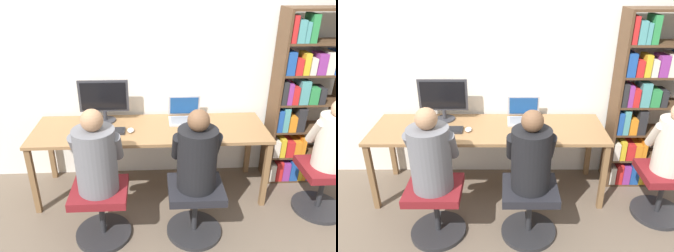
{
  "view_description": "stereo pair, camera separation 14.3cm",
  "coord_description": "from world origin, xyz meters",
  "views": [
    {
      "loc": [
        0.03,
        -2.52,
        2.11
      ],
      "look_at": [
        0.16,
        0.19,
        0.81
      ],
      "focal_mm": 35.0,
      "sensor_mm": 36.0,
      "label": 1
    },
    {
      "loc": [
        0.17,
        -2.52,
        2.11
      ],
      "look_at": [
        0.16,
        0.19,
        0.81
      ],
      "focal_mm": 35.0,
      "sensor_mm": 36.0,
      "label": 2
    }
  ],
  "objects": [
    {
      "name": "office_chair_left",
      "position": [
        -0.42,
        -0.3,
        0.29
      ],
      "size": [
        0.48,
        0.48,
        0.49
      ],
      "color": "#262628",
      "rests_on": "ground_plane"
    },
    {
      "name": "desktop_monitor",
      "position": [
        -0.45,
        0.53,
        0.95
      ],
      "size": [
        0.49,
        0.21,
        0.43
      ],
      "color": "#333338",
      "rests_on": "desk"
    },
    {
      "name": "keyboard",
      "position": [
        -0.43,
        0.26,
        0.74
      ],
      "size": [
        0.38,
        0.13,
        0.03
      ],
      "color": "#232326",
      "rests_on": "desk"
    },
    {
      "name": "office_chair_side",
      "position": [
        1.61,
        -0.05,
        0.29
      ],
      "size": [
        0.48,
        0.48,
        0.49
      ],
      "color": "#262628",
      "rests_on": "ground_plane"
    },
    {
      "name": "wall_back",
      "position": [
        0.0,
        0.74,
        1.3
      ],
      "size": [
        10.0,
        0.05,
        2.6
      ],
      "color": "white",
      "rests_on": "ground_plane"
    },
    {
      "name": "laptop",
      "position": [
        0.35,
        0.5,
        0.77
      ],
      "size": [
        0.33,
        0.27,
        0.24
      ],
      "color": "#B7B7BC",
      "rests_on": "desk"
    },
    {
      "name": "bookshelf",
      "position": [
        1.53,
        0.49,
        0.85
      ],
      "size": [
        0.7,
        0.3,
        1.81
      ],
      "color": "#513823",
      "rests_on": "ground_plane"
    },
    {
      "name": "computer_mouse_by_keyboard",
      "position": [
        -0.18,
        0.27,
        0.74
      ],
      "size": [
        0.06,
        0.09,
        0.03
      ],
      "color": "silver",
      "rests_on": "desk"
    },
    {
      "name": "office_chair_right",
      "position": [
        0.37,
        -0.3,
        0.29
      ],
      "size": [
        0.48,
        0.48,
        0.49
      ],
      "color": "#262628",
      "rests_on": "ground_plane"
    },
    {
      "name": "ground_plane",
      "position": [
        0.0,
        0.0,
        0.0
      ],
      "size": [
        14.0,
        14.0,
        0.0
      ],
      "primitive_type": "plane",
      "color": "brown"
    },
    {
      "name": "person_at_laptop",
      "position": [
        0.37,
        -0.3,
        0.79
      ],
      "size": [
        0.39,
        0.35,
        0.68
      ],
      "color": "black",
      "rests_on": "office_chair_right"
    },
    {
      "name": "person_near_shelf",
      "position": [
        1.61,
        -0.05,
        0.77
      ],
      "size": [
        0.36,
        0.32,
        0.64
      ],
      "color": "beige",
      "rests_on": "office_chair_side"
    },
    {
      "name": "person_at_monitor",
      "position": [
        -0.42,
        -0.29,
        0.79
      ],
      "size": [
        0.4,
        0.36,
        0.7
      ],
      "color": "slate",
      "rests_on": "office_chair_left"
    },
    {
      "name": "desk",
      "position": [
        0.0,
        0.34,
        0.66
      ],
      "size": [
        2.25,
        0.67,
        0.72
      ],
      "color": "olive",
      "rests_on": "ground_plane"
    }
  ]
}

